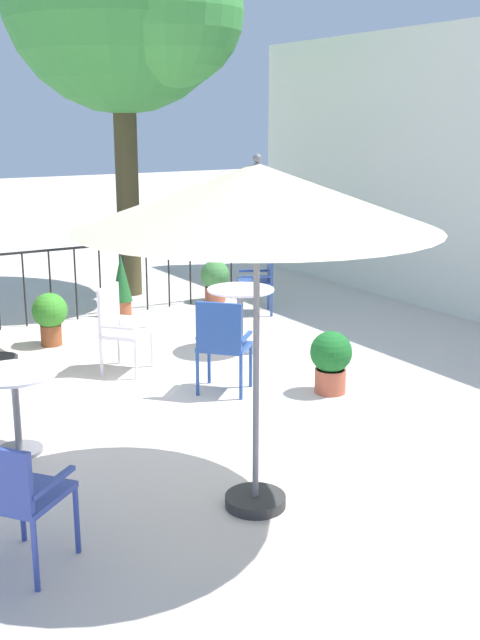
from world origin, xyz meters
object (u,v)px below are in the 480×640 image
at_px(patio_umbrella_0, 257,199).
at_px(patio_chair_3, 17,493).
at_px(cafe_table_0, 241,307).
at_px(potted_plant_2, 331,359).
at_px(potted_plant_6, 122,284).
at_px(cafe_table_1, 15,397).
at_px(potted_plant_3, 50,314).
at_px(patio_chair_0, 119,324).
at_px(patio_chair_1, 222,340).
at_px(patio_chair_2, 261,278).
at_px(potted_plant_4, 215,279).

distance_m(patio_umbrella_0, patio_chair_3, 2.37).
bearing_deg(patio_umbrella_0, cafe_table_0, 149.96).
relative_size(patio_umbrella_0, potted_plant_2, 3.88).
relative_size(patio_umbrella_0, potted_plant_6, 2.87).
xyz_separation_m(cafe_table_1, patio_chair_3, (1.77, -0.49, 0.04)).
distance_m(potted_plant_3, potted_plant_6, 1.61).
bearing_deg(potted_plant_6, potted_plant_3, -55.88).
bearing_deg(potted_plant_6, cafe_table_1, -33.91).
relative_size(cafe_table_0, potted_plant_3, 1.21).
bearing_deg(potted_plant_3, patio_chair_0, 13.50).
relative_size(patio_chair_0, potted_plant_2, 1.48).
distance_m(cafe_table_1, patio_chair_3, 1.84).
bearing_deg(patio_chair_1, potted_plant_3, -160.76).
bearing_deg(potted_plant_6, patio_chair_2, 63.23).
height_order(patio_chair_1, potted_plant_3, patio_chair_1).
bearing_deg(potted_plant_6, patio_chair_3, -28.72).
bearing_deg(potted_plant_4, potted_plant_6, -87.27).
relative_size(cafe_table_0, cafe_table_1, 1.12).
bearing_deg(patio_chair_1, cafe_table_1, -81.19).
bearing_deg(cafe_table_0, patio_chair_1, -38.60).
height_order(potted_plant_2, potted_plant_4, potted_plant_2).
xyz_separation_m(patio_chair_0, potted_plant_6, (-2.27, 1.00, -0.08)).
xyz_separation_m(patio_chair_1, potted_plant_6, (-3.51, 0.42, -0.11)).
bearing_deg(patio_chair_0, potted_plant_3, -166.50).
height_order(cafe_table_0, potted_plant_6, potted_plant_6).
bearing_deg(patio_chair_1, potted_plant_6, 173.19).
height_order(cafe_table_1, patio_chair_1, patio_chair_1).
relative_size(cafe_table_1, potted_plant_3, 1.08).
bearing_deg(potted_plant_4, patio_chair_1, -28.78).
height_order(cafe_table_0, patio_chair_3, patio_chair_3).
bearing_deg(cafe_table_1, patio_chair_1, 98.81).
relative_size(patio_chair_0, patio_chair_3, 1.08).
distance_m(patio_chair_0, patio_chair_2, 3.08).
distance_m(cafe_table_0, patio_chair_3, 4.90).
bearing_deg(potted_plant_2, patio_chair_0, -139.17).
relative_size(cafe_table_1, patio_chair_0, 0.74).
bearing_deg(patio_chair_3, patio_chair_2, 134.46).
bearing_deg(patio_umbrella_0, potted_plant_2, 129.82).
relative_size(patio_chair_0, potted_plant_4, 1.51).
distance_m(cafe_table_1, potted_plant_4, 5.70).
bearing_deg(potted_plant_4, cafe_table_1, -46.53).
relative_size(patio_chair_0, potted_plant_6, 1.09).
distance_m(patio_chair_1, potted_plant_6, 3.54).
bearing_deg(potted_plant_2, potted_plant_4, 166.22).
xyz_separation_m(cafe_table_1, patio_chair_1, (-0.34, 2.17, 0.07)).
height_order(patio_umbrella_0, patio_chair_3, patio_umbrella_0).
xyz_separation_m(cafe_table_0, patio_chair_3, (3.31, -3.62, -0.00)).
bearing_deg(potted_plant_6, patio_chair_1, -6.81).
bearing_deg(patio_chair_3, patio_chair_0, 148.20).
xyz_separation_m(cafe_table_1, patio_chair_0, (-1.58, 1.58, 0.04)).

